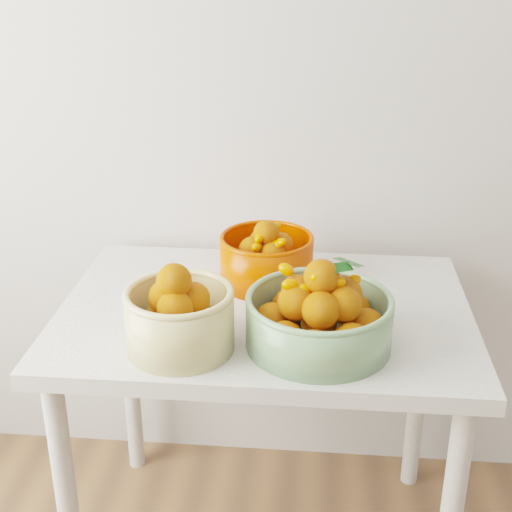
% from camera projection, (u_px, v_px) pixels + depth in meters
% --- Properties ---
extents(table, '(1.00, 0.70, 0.75)m').
position_uv_depth(table, '(265.00, 341.00, 1.78)').
color(table, silver).
rests_on(table, ground).
extents(bowl_cream, '(0.26, 0.26, 0.20)m').
position_uv_depth(bowl_cream, '(180.00, 317.00, 1.53)').
color(bowl_cream, '#DAC681').
rests_on(bowl_cream, table).
extents(bowl_green, '(0.35, 0.35, 0.21)m').
position_uv_depth(bowl_green, '(319.00, 316.00, 1.55)').
color(bowl_green, '#779F6F').
rests_on(bowl_green, table).
extents(bowl_orange, '(0.30, 0.30, 0.18)m').
position_uv_depth(bowl_orange, '(266.00, 258.00, 1.84)').
color(bowl_orange, '#DF3100').
rests_on(bowl_orange, table).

